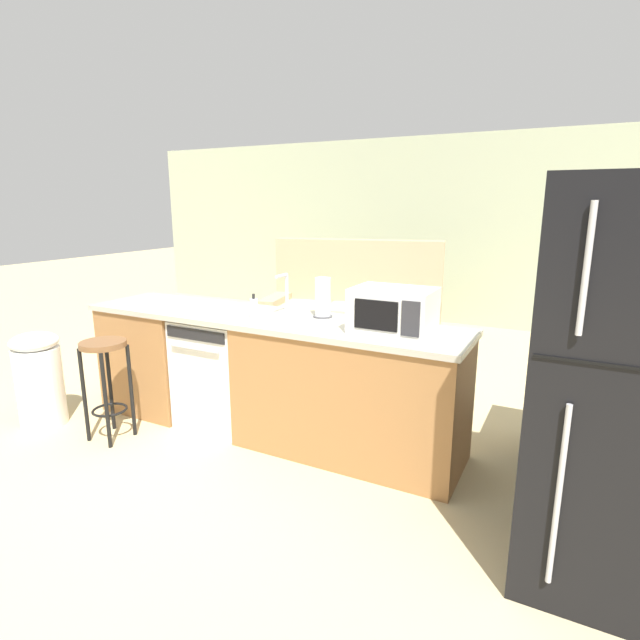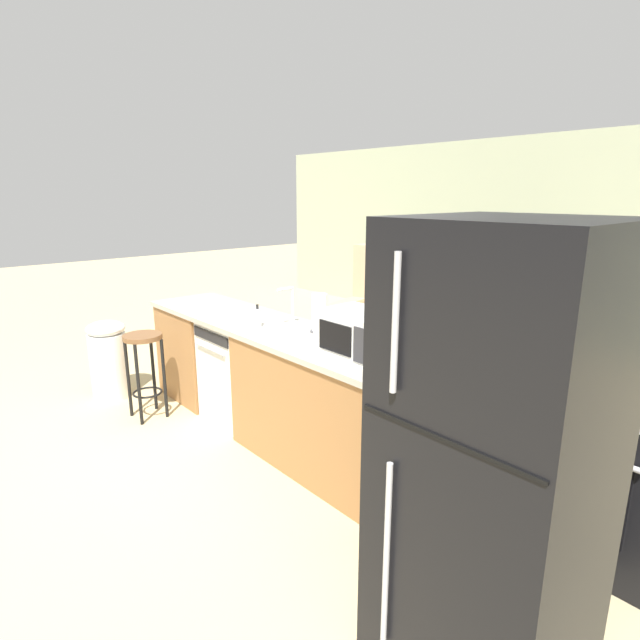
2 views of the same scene
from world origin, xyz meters
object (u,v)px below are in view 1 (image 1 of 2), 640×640
at_px(paper_towel_roll, 323,298).
at_px(bar_stool, 106,369).
at_px(refrigerator, 623,393).
at_px(trash_bin, 39,378).
at_px(couch, 354,315).
at_px(dishwasher, 223,371).
at_px(soap_bottle, 254,308).
at_px(microwave, 393,310).
at_px(stove_range, 603,403).

relative_size(paper_towel_roll, bar_stool, 0.38).
distance_m(refrigerator, paper_towel_roll, 1.95).
height_order(bar_stool, trash_bin, same).
bearing_deg(couch, dishwasher, -91.49).
height_order(dishwasher, soap_bottle, soap_bottle).
bearing_deg(bar_stool, microwave, 17.89).
relative_size(trash_bin, couch, 0.34).
relative_size(refrigerator, couch, 0.84).
bearing_deg(bar_stool, stove_range, 20.37).
bearing_deg(soap_bottle, microwave, 5.36).
bearing_deg(stove_range, couch, 144.42).
xyz_separation_m(trash_bin, couch, (1.29, 3.07, 0.02)).
bearing_deg(paper_towel_roll, soap_bottle, -147.47).
distance_m(soap_bottle, trash_bin, 1.82).
distance_m(stove_range, couch, 3.12).
height_order(stove_range, paper_towel_roll, paper_towel_roll).
height_order(dishwasher, stove_range, stove_range).
bearing_deg(couch, stove_range, -35.58).
xyz_separation_m(dishwasher, couch, (0.06, 2.36, -0.03)).
xyz_separation_m(dishwasher, paper_towel_roll, (0.79, 0.17, 0.62)).
bearing_deg(trash_bin, refrigerator, 2.34).
bearing_deg(dishwasher, bar_stool, -131.84).
height_order(dishwasher, microwave, microwave).
height_order(stove_range, couch, couch).
bearing_deg(trash_bin, paper_towel_roll, 23.45).
bearing_deg(refrigerator, stove_range, 89.99).
relative_size(dishwasher, refrigerator, 0.46).
bearing_deg(dishwasher, stove_range, 11.91).
xyz_separation_m(dishwasher, soap_bottle, (0.38, -0.09, 0.55)).
height_order(stove_range, bar_stool, stove_range).
relative_size(bar_stool, trash_bin, 1.00).
xyz_separation_m(microwave, bar_stool, (-1.93, -0.62, -0.50)).
height_order(bar_stool, couch, couch).
xyz_separation_m(stove_range, trash_bin, (-3.83, -1.25, -0.07)).
distance_m(bar_stool, trash_bin, 0.69).
relative_size(soap_bottle, couch, 0.08).
xyz_separation_m(refrigerator, soap_bottle, (-2.22, 0.45, 0.07)).
distance_m(microwave, paper_towel_roll, 0.61).
relative_size(dishwasher, stove_range, 0.93).
bearing_deg(couch, refrigerator, -48.94).
xyz_separation_m(stove_range, soap_bottle, (-2.22, -0.64, 0.52)).
bearing_deg(couch, microwave, -61.03).
bearing_deg(refrigerator, soap_bottle, 168.44).
relative_size(refrigerator, trash_bin, 2.44).
xyz_separation_m(refrigerator, paper_towel_roll, (-1.81, 0.72, 0.13)).
bearing_deg(refrigerator, microwave, 155.95).
xyz_separation_m(bar_stool, couch, (0.62, 2.99, -0.14)).
relative_size(stove_range, couch, 0.42).
height_order(dishwasher, paper_towel_roll, paper_towel_roll).
bearing_deg(soap_bottle, refrigerator, -11.56).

